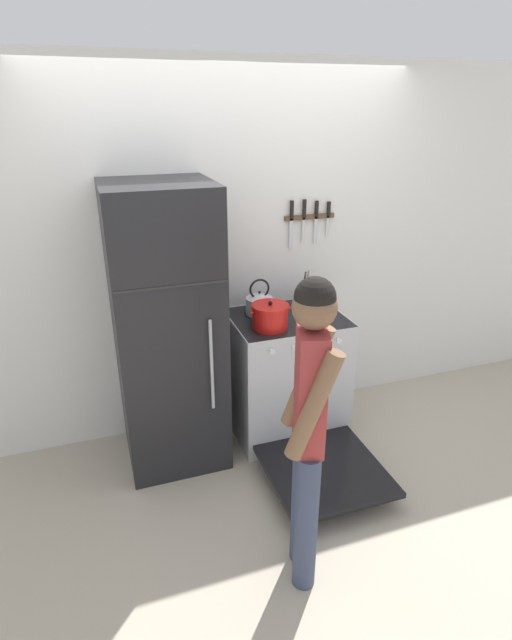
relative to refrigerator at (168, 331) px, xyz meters
The scene contains 9 objects.
ground_plane 1.12m from the refrigerator, 31.00° to the left, with size 14.00×14.00×0.00m, color #B2A893.
wall_back 0.72m from the refrigerator, 33.32° to the left, with size 10.00×0.06×2.55m.
refrigerator is the anchor object (origin of this frame).
stove_range 0.96m from the refrigerator, ahead, with size 0.78×1.34×0.91m.
dutch_oven_pot 0.67m from the refrigerator, ahead, with size 0.29×0.24×0.19m.
tea_kettle 0.69m from the refrigerator, 11.34° to the left, with size 0.24×0.19×0.26m.
utensil_jar 1.04m from the refrigerator, ahead, with size 0.10×0.10×0.28m.
person 1.27m from the refrigerator, 69.70° to the right, with size 0.33×0.38×1.62m.
wall_knife_strip 1.29m from the refrigerator, 15.40° to the left, with size 0.38×0.03×0.35m.
Camera 1 is at (-0.93, -3.24, 2.26)m, focal length 28.00 mm.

